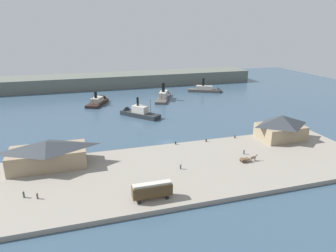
# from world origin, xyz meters

# --- Properties ---
(ground_plane) EXTENTS (320.00, 320.00, 0.00)m
(ground_plane) POSITION_xyz_m (0.00, 0.00, 0.00)
(ground_plane) COLOR #385166
(quay_promenade) EXTENTS (110.00, 36.00, 1.20)m
(quay_promenade) POSITION_xyz_m (0.00, -22.00, 0.60)
(quay_promenade) COLOR gray
(quay_promenade) RESTS_ON ground
(seawall_edge) EXTENTS (110.00, 0.80, 1.00)m
(seawall_edge) POSITION_xyz_m (0.00, -3.60, 0.50)
(seawall_edge) COLOR slate
(seawall_edge) RESTS_ON ground
(ferry_shed_east_terminal) EXTENTS (21.12, 11.00, 7.49)m
(ferry_shed_east_terminal) POSITION_xyz_m (-38.40, -10.07, 5.00)
(ferry_shed_east_terminal) COLOR #998466
(ferry_shed_east_terminal) RESTS_ON quay_promenade
(ferry_shed_central_terminal) EXTENTS (15.09, 11.51, 8.52)m
(ferry_shed_central_terminal) POSITION_xyz_m (38.32, -10.22, 5.53)
(ferry_shed_central_terminal) COLOR #998466
(ferry_shed_central_terminal) RESTS_ON quay_promenade
(street_tram) EXTENTS (9.27, 2.53, 4.11)m
(street_tram) POSITION_xyz_m (-14.40, -35.38, 3.62)
(street_tram) COLOR #4C381E
(street_tram) RESTS_ON quay_promenade
(horse_cart) EXTENTS (5.53, 1.47, 1.87)m
(horse_cart) POSITION_xyz_m (17.56, -23.87, 2.13)
(horse_cart) COLOR brown
(horse_cart) RESTS_ON quay_promenade
(pedestrian_at_waters_edge) EXTENTS (0.38, 0.38, 1.54)m
(pedestrian_at_waters_edge) POSITION_xyz_m (-3.10, -22.73, 1.90)
(pedestrian_at_waters_edge) COLOR #33384C
(pedestrian_at_waters_edge) RESTS_ON quay_promenade
(pedestrian_near_east_shed) EXTENTS (0.43, 0.43, 1.72)m
(pedestrian_near_east_shed) POSITION_xyz_m (-42.93, -26.11, 1.98)
(pedestrian_near_east_shed) COLOR #3D4C42
(pedestrian_near_east_shed) RESTS_ON quay_promenade
(pedestrian_standing_center) EXTENTS (0.39, 0.39, 1.57)m
(pedestrian_standing_center) POSITION_xyz_m (-39.86, -27.56, 1.92)
(pedestrian_standing_center) COLOR #4C3D33
(pedestrian_standing_center) RESTS_ON quay_promenade
(pedestrian_walking_east) EXTENTS (0.39, 0.39, 1.56)m
(pedestrian_walking_east) POSITION_xyz_m (19.12, -18.73, 1.91)
(pedestrian_walking_east) COLOR #33384C
(pedestrian_walking_east) RESTS_ON quay_promenade
(mooring_post_center_west) EXTENTS (0.44, 0.44, 0.90)m
(mooring_post_center_west) POSITION_xyz_m (23.36, -5.28, 1.65)
(mooring_post_center_west) COLOR black
(mooring_post_center_west) RESTS_ON quay_promenade
(mooring_post_west) EXTENTS (0.44, 0.44, 0.90)m
(mooring_post_west) POSITION_xyz_m (12.14, -5.56, 1.65)
(mooring_post_west) COLOR black
(mooring_post_west) RESTS_ON quay_promenade
(mooring_post_east) EXTENTS (0.44, 0.44, 0.90)m
(mooring_post_east) POSITION_xyz_m (1.32, -4.80, 1.65)
(mooring_post_east) COLOR black
(mooring_post_east) RESTS_ON quay_promenade
(ferry_moored_west) EXTENTS (13.61, 19.69, 9.42)m
(ferry_moored_west) POSITION_xyz_m (-18.47, 64.24, 1.27)
(ferry_moored_west) COLOR black
(ferry_moored_west) RESTS_ON ground
(ferry_outer_harbor) EXTENTS (17.54, 19.18, 10.32)m
(ferry_outer_harbor) POSITION_xyz_m (-4.10, 36.00, 1.56)
(ferry_outer_harbor) COLOR #23282D
(ferry_outer_harbor) RESTS_ON ground
(ferry_departing_north) EXTENTS (21.11, 14.25, 10.23)m
(ferry_departing_north) POSITION_xyz_m (48.11, 73.87, 1.40)
(ferry_departing_north) COLOR #514C47
(ferry_departing_north) RESTS_ON ground
(ferry_moored_east) EXTENTS (15.14, 25.27, 11.35)m
(ferry_moored_east) POSITION_xyz_m (17.55, 65.31, 1.56)
(ferry_moored_east) COLOR #514C47
(ferry_moored_east) RESTS_ON ground
(far_headland) EXTENTS (180.00, 24.00, 8.00)m
(far_headland) POSITION_xyz_m (0.00, 110.00, 4.00)
(far_headland) COLOR #60665B
(far_headland) RESTS_ON ground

